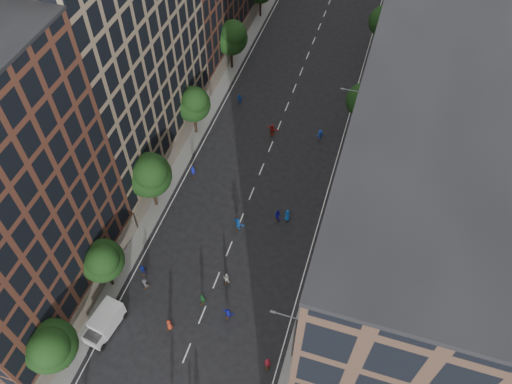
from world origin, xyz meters
TOP-DOWN VIEW (x-y plane):
  - ground at (0.00, 40.00)m, footprint 240.00×240.00m
  - sidewalk_left at (-12.00, 47.50)m, footprint 4.00×105.00m
  - sidewalk_right at (12.00, 47.50)m, footprint 4.00×105.00m
  - bldg_left_b at (-19.00, 35.00)m, footprint 14.00×26.00m
  - bldg_right_a at (19.00, 15.00)m, footprint 14.00×30.00m
  - bldg_right_b at (19.00, 44.00)m, footprint 14.00×28.00m
  - tree_left_0 at (-11.01, 3.85)m, footprint 5.20×5.20m
  - tree_left_1 at (-11.02, 13.86)m, footprint 4.80×4.80m
  - tree_left_2 at (-10.99, 25.83)m, footprint 5.60×5.60m
  - tree_left_3 at (-11.02, 39.85)m, footprint 5.00×5.00m
  - tree_left_4 at (-11.00, 55.84)m, footprint 5.40×5.40m
  - tree_right_a at (11.38, 47.85)m, footprint 5.00×5.00m
  - tree_right_b at (11.39, 67.85)m, footprint 5.20×5.20m
  - streetlamp_near at (10.37, 12.00)m, footprint 2.64×0.22m
  - streetlamp_far at (10.37, 45.00)m, footprint 2.64×0.22m
  - cargo_van at (-9.28, 9.02)m, footprint 2.97×5.14m
  - skater_4 at (-8.41, 16.37)m, footprint 1.00×0.61m
  - skater_5 at (2.82, 14.20)m, footprint 1.44×0.63m
  - skater_6 at (-2.77, 11.05)m, footprint 0.96×0.82m
  - skater_7 at (8.50, 10.16)m, footprint 0.73×0.50m
  - skater_8 at (1.21, 18.23)m, footprint 0.76×0.59m
  - skater_9 at (-7.36, 14.80)m, footprint 1.17×0.91m
  - skater_10 at (-0.42, 14.92)m, footprint 1.09×0.66m
  - skater_11 at (0.10, 25.72)m, footprint 1.79×1.14m
  - skater_12 at (5.58, 28.78)m, footprint 1.05×0.85m
  - skater_13 at (-8.50, 32.16)m, footprint 0.73×0.61m
  - skater_14 at (4.41, 28.47)m, footprint 1.07×0.96m
  - skater_15 at (6.36, 43.93)m, footprint 1.32×1.02m
  - skater_16 at (-7.04, 47.75)m, footprint 1.13×0.51m
  - skater_17 at (-0.48, 42.88)m, footprint 1.83×0.91m

SIDE VIEW (x-z plane):
  - ground at x=0.00m, z-range 0.00..0.00m
  - sidewalk_left at x=-12.00m, z-range 0.00..0.15m
  - sidewalk_right at x=12.00m, z-range 0.00..0.15m
  - skater_5 at x=2.82m, z-range 0.00..1.50m
  - skater_8 at x=1.21m, z-range 0.00..1.54m
  - skater_4 at x=-8.41m, z-range 0.00..1.60m
  - skater_9 at x=-7.36m, z-range 0.00..1.60m
  - skater_6 at x=-2.77m, z-range 0.00..1.67m
  - skater_13 at x=-8.50m, z-range 0.00..1.71m
  - skater_10 at x=-0.42m, z-range 0.00..1.73m
  - skater_15 at x=6.36m, z-range 0.00..1.80m
  - skater_14 at x=4.41m, z-range 0.00..1.81m
  - skater_11 at x=0.10m, z-range 0.00..1.84m
  - skater_12 at x=5.58m, z-range 0.00..1.86m
  - skater_17 at x=-0.48m, z-range 0.00..1.89m
  - skater_16 at x=-7.04m, z-range 0.00..1.91m
  - skater_7 at x=8.50m, z-range 0.00..1.91m
  - cargo_van at x=-9.28m, z-range 0.07..2.66m
  - streetlamp_near at x=10.37m, z-range 0.64..9.70m
  - streetlamp_far at x=10.37m, z-range 0.64..9.70m
  - tree_left_1 at x=-11.02m, z-range 1.45..9.66m
  - tree_right_a at x=11.38m, z-range 1.43..9.83m
  - tree_left_3 at x=-11.02m, z-range 1.53..10.11m
  - tree_left_0 at x=-11.01m, z-range 1.54..10.37m
  - tree_right_b at x=11.39m, z-range 1.54..10.37m
  - tree_left_4 at x=-11.00m, z-range 1.56..10.63m
  - tree_left_2 at x=-10.99m, z-range 1.63..11.08m
  - bldg_right_b at x=19.00m, z-range 0.00..33.00m
  - bldg_left_b at x=-19.00m, z-range 0.00..34.00m
  - bldg_right_a at x=19.00m, z-range 0.00..36.00m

